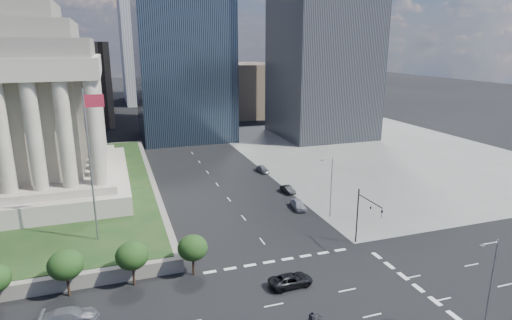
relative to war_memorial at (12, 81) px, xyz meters
name	(u,v)px	position (x,y,z in m)	size (l,w,h in m)	color
ground	(177,134)	(34.00, 52.00, -21.40)	(500.00, 500.00, 0.00)	black
sidewalk_ne	(377,152)	(80.00, 12.00, -21.38)	(68.00, 90.00, 0.03)	slate
war_memorial	(12,81)	(0.00, 0.00, 0.00)	(34.00, 34.00, 39.00)	gray
flagpole	(91,158)	(12.17, -24.00, -8.29)	(2.52, 0.24, 20.00)	slate
midrise_glass	(182,34)	(36.00, 47.00, 8.60)	(26.00, 26.00, 60.00)	black
building_filler_ne	(245,89)	(66.00, 82.00, -11.40)	(20.00, 30.00, 20.00)	brown
building_filler_nw	(75,84)	(4.00, 82.00, -7.40)	(24.00, 30.00, 28.00)	brown
traffic_signal_ne	(365,212)	(46.50, -34.30, -16.15)	(0.30, 5.74, 8.00)	black
street_lamp_south	(490,283)	(47.33, -54.00, -15.74)	(2.13, 0.22, 10.00)	slate
street_lamp_north	(330,184)	(47.33, -23.00, -15.74)	(2.13, 0.22, 10.00)	slate
pickup_truck	(291,280)	(33.25, -40.06, -20.68)	(2.40, 5.20, 1.45)	black
suv_grey	(70,316)	(9.51, -39.27, -20.61)	(5.46, 2.22, 1.58)	slate
parked_sedan_near	(298,204)	(44.02, -18.23, -20.62)	(1.83, 4.56, 1.55)	#9C9DA4
parked_sedan_mid	(288,189)	(45.50, -10.12, -20.75)	(3.95, 1.38, 1.30)	black
parked_sedan_far	(263,169)	(45.50, 4.18, -20.67)	(4.30, 1.73, 1.47)	#5C5D63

